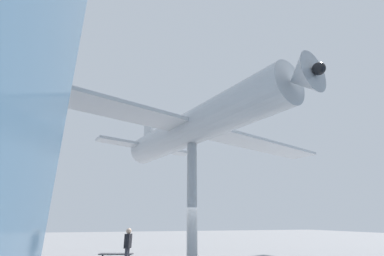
# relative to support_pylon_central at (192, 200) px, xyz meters

# --- Properties ---
(support_pylon_central) EXTENTS (0.51, 0.51, 5.75)m
(support_pylon_central) POSITION_rel_support_pylon_central_xyz_m (0.00, 0.00, 0.00)
(support_pylon_central) COLOR #999EA3
(support_pylon_central) RESTS_ON ground_plane
(suspended_airplane) EXTENTS (21.21, 13.70, 3.18)m
(suspended_airplane) POSITION_rel_support_pylon_central_xyz_m (-0.04, 0.11, 3.81)
(suspended_airplane) COLOR #B2B7BC
(suspended_airplane) RESTS_ON support_pylon_central
(visitor_person) EXTENTS (0.36, 0.45, 1.58)m
(visitor_person) POSITION_rel_support_pylon_central_xyz_m (2.95, -0.07, -1.98)
(visitor_person) COLOR #383842
(visitor_person) RESTS_ON ground_plane
(plaza_bench) EXTENTS (1.56, 0.84, 0.50)m
(plaza_bench) POSITION_rel_support_pylon_central_xyz_m (3.39, -0.73, -2.44)
(plaza_bench) COLOR #4C4C51
(plaza_bench) RESTS_ON ground_plane
(info_kiosk) EXTENTS (1.00, 1.00, 2.58)m
(info_kiosk) POSITION_rel_support_pylon_central_xyz_m (7.24, 0.13, -1.56)
(info_kiosk) COLOR brown
(info_kiosk) RESTS_ON ground_plane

